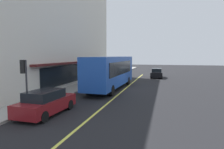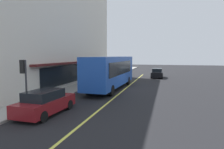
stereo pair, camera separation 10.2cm
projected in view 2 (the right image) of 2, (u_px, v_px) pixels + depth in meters
ground at (124, 90)px, 21.34m from camera, size 120.00×120.00×0.00m
sidewalk at (78, 87)px, 22.71m from camera, size 80.00×2.45×0.15m
lane_centre_stripe at (124, 90)px, 21.34m from camera, size 36.00×0.16×0.01m
storefront_building at (43, 25)px, 25.96m from camera, size 26.16×10.14×15.20m
bus at (111, 71)px, 21.60m from camera, size 11.19×2.84×3.50m
traffic_light at (24, 72)px, 13.37m from camera, size 0.30×0.52×3.20m
car_maroon at (45, 102)px, 12.41m from camera, size 4.37×2.00×1.52m
car_black at (157, 73)px, 32.97m from camera, size 4.32×1.89×1.52m
pedestrian_by_curb at (89, 76)px, 25.40m from camera, size 0.34×0.34×1.57m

